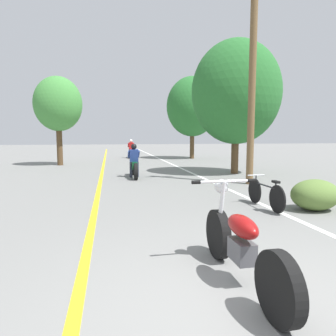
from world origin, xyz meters
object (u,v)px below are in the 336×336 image
(roadside_tree_left, at_px, (58,104))
(bicycle_parked, at_px, (265,194))
(roadside_tree_right_far, at_px, (192,107))
(utility_pole, at_px, (252,79))
(motorcycle_rider_lead, at_px, (134,165))
(roadside_tree_right_near, at_px, (236,92))
(motorcycle_rider_far, at_px, (131,151))
(motorcycle_foreground, at_px, (240,244))

(roadside_tree_left, bearing_deg, bicycle_parked, -61.70)
(roadside_tree_right_far, xyz_separation_m, roadside_tree_left, (-8.85, -3.52, -0.37))
(utility_pole, bearing_deg, motorcycle_rider_lead, 146.87)
(roadside_tree_right_near, relative_size, bicycle_parked, 3.55)
(utility_pole, distance_m, roadside_tree_right_far, 12.01)
(roadside_tree_right_near, height_order, motorcycle_rider_lead, roadside_tree_right_near)
(utility_pole, relative_size, motorcycle_rider_lead, 3.28)
(roadside_tree_right_far, bearing_deg, motorcycle_rider_far, 160.70)
(motorcycle_foreground, bearing_deg, bicycle_parked, 56.91)
(bicycle_parked, bearing_deg, utility_pole, 69.48)
(roadside_tree_right_near, height_order, roadside_tree_right_far, roadside_tree_right_far)
(motorcycle_foreground, bearing_deg, roadside_tree_right_far, 75.99)
(motorcycle_rider_far, bearing_deg, utility_pole, -76.88)
(utility_pole, bearing_deg, roadside_tree_right_near, 76.33)
(roadside_tree_right_near, relative_size, motorcycle_rider_lead, 2.73)
(roadside_tree_left, relative_size, motorcycle_foreground, 2.32)
(motorcycle_foreground, relative_size, bicycle_parked, 1.32)
(motorcycle_foreground, xyz_separation_m, motorcycle_rider_lead, (-0.46, 9.05, 0.08))
(roadside_tree_right_near, height_order, roadside_tree_left, roadside_tree_right_near)
(roadside_tree_right_near, distance_m, motorcycle_rider_far, 11.69)
(utility_pole, height_order, roadside_tree_right_near, utility_pole)
(motorcycle_foreground, relative_size, motorcycle_rider_lead, 1.01)
(motorcycle_foreground, height_order, bicycle_parked, motorcycle_foreground)
(roadside_tree_right_near, distance_m, motorcycle_rider_lead, 5.45)
(utility_pole, distance_m, roadside_tree_left, 11.33)
(motorcycle_rider_lead, bearing_deg, utility_pole, -33.13)
(roadside_tree_right_near, height_order, motorcycle_foreground, roadside_tree_right_near)
(roadside_tree_right_near, relative_size, roadside_tree_right_far, 0.97)
(roadside_tree_right_far, relative_size, bicycle_parked, 3.67)
(roadside_tree_right_near, relative_size, motorcycle_rider_far, 2.63)
(roadside_tree_right_far, relative_size, motorcycle_rider_far, 2.71)
(roadside_tree_left, xyz_separation_m, motorcycle_rider_lead, (3.77, -5.94, -2.93))
(roadside_tree_right_far, relative_size, motorcycle_rider_lead, 2.83)
(utility_pole, bearing_deg, roadside_tree_left, 131.97)
(motorcycle_rider_lead, bearing_deg, roadside_tree_right_near, 4.84)
(utility_pole, height_order, motorcycle_foreground, utility_pole)
(motorcycle_foreground, bearing_deg, utility_pole, 62.94)
(roadside_tree_left, xyz_separation_m, bicycle_parked, (6.33, -11.76, -3.11))
(motorcycle_rider_far, bearing_deg, roadside_tree_right_far, -19.30)
(utility_pole, xyz_separation_m, bicycle_parked, (-1.25, -3.33, -3.25))
(roadside_tree_right_far, bearing_deg, utility_pole, -96.05)
(roadside_tree_left, bearing_deg, roadside_tree_right_far, 21.69)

